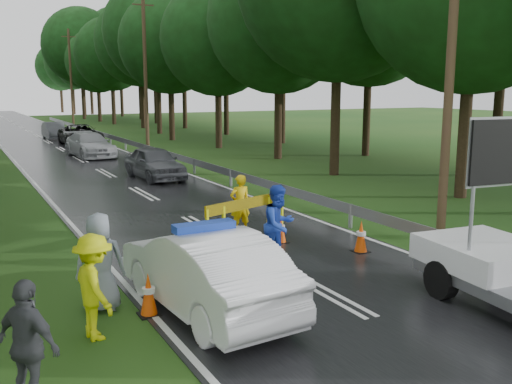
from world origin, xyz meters
TOP-DOWN VIEW (x-y plane):
  - ground at (0.00, 0.00)m, footprint 160.00×160.00m
  - road at (0.00, 30.00)m, footprint 7.00×140.00m
  - guardrail at (3.70, 29.67)m, footprint 0.12×60.06m
  - utility_pole_near at (5.20, 2.00)m, footprint 1.40×0.24m
  - utility_pole_mid at (5.20, 28.00)m, footprint 1.40×0.24m
  - utility_pole_far at (5.20, 54.00)m, footprint 1.40×0.24m
  - police_sedan at (-2.43, 0.24)m, footprint 1.90×4.62m
  - barrier at (0.35, 4.00)m, footprint 2.73×0.95m
  - officer at (0.64, 5.00)m, footprint 0.60×0.40m
  - civilian at (0.15, 2.02)m, footprint 1.06×0.92m
  - bystander_left at (-4.43, 0.00)m, footprint 0.79×1.20m
  - bystander_mid at (-5.61, -1.70)m, footprint 0.91×1.05m
  - bystander_right at (-4.08, 1.14)m, footprint 0.98×0.75m
  - queue_car_first at (1.57, 15.36)m, footprint 1.90×4.29m
  - queue_car_second at (0.80, 25.06)m, footprint 2.42×5.03m
  - queue_car_third at (1.70, 32.27)m, footprint 2.47×5.25m
  - queue_car_fourth at (0.85, 38.33)m, footprint 1.44×4.05m
  - cone_center at (-0.86, 2.00)m, footprint 0.34×0.34m
  - cone_far at (1.11, 3.55)m, footprint 0.34×0.34m
  - cone_left_mid at (-3.40, 0.50)m, footprint 0.37×0.37m
  - cone_right at (2.40, 1.88)m, footprint 0.38×0.38m

SIDE VIEW (x-z plane):
  - ground at x=0.00m, z-range 0.00..0.00m
  - road at x=0.00m, z-range 0.00..0.02m
  - cone_center at x=-0.86m, z-range -0.01..0.70m
  - cone_far at x=1.11m, z-range -0.01..0.71m
  - cone_left_mid at x=-3.40m, z-range -0.01..0.77m
  - cone_right at x=2.40m, z-range -0.01..0.79m
  - guardrail at x=3.70m, z-range 0.20..0.90m
  - queue_car_fourth at x=0.85m, z-range 0.00..1.33m
  - queue_car_second at x=0.80m, z-range 0.00..1.41m
  - queue_car_first at x=1.57m, z-range 0.00..1.44m
  - queue_car_third at x=1.70m, z-range 0.00..1.45m
  - police_sedan at x=-2.43m, z-range -0.07..1.57m
  - officer at x=0.64m, z-range 0.00..1.64m
  - bystander_mid at x=-5.61m, z-range 0.00..1.69m
  - bystander_left at x=-4.43m, z-range 0.00..1.73m
  - barrier at x=0.35m, z-range 0.30..1.48m
  - bystander_right at x=-4.08m, z-range 0.00..1.81m
  - civilian at x=0.15m, z-range 0.00..1.84m
  - utility_pole_near at x=5.20m, z-range 0.06..10.06m
  - utility_pole_mid at x=5.20m, z-range 0.06..10.06m
  - utility_pole_far at x=5.20m, z-range 0.06..10.06m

